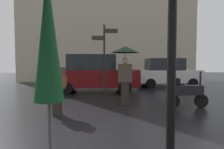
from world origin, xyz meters
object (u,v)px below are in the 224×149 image
object	(u,v)px
folded_patio_umbrella_near	(48,43)
street_signpost	(104,54)
parked_car_left	(166,73)
pedestrian_with_umbrella	(125,59)
parked_scooter	(186,92)
pedestrian_with_bag	(58,84)
parked_car_right	(95,73)

from	to	relation	value
folded_patio_umbrella_near	street_signpost	distance (m)	5.89
folded_patio_umbrella_near	parked_car_left	distance (m)	11.03
folded_patio_umbrella_near	pedestrian_with_umbrella	xyz separation A→B (m)	(1.49, 4.71, -0.06)
pedestrian_with_umbrella	parked_scooter	bearing A→B (deg)	-111.19
pedestrian_with_bag	parked_car_left	size ratio (longest dim) A/B	0.40
street_signpost	pedestrian_with_bag	bearing A→B (deg)	-119.75
parked_car_left	parked_car_right	bearing A→B (deg)	-148.03
folded_patio_umbrella_near	parked_car_right	size ratio (longest dim) A/B	0.57
parked_scooter	folded_patio_umbrella_near	bearing A→B (deg)	-140.95
parked_scooter	parked_car_left	bearing A→B (deg)	66.45
pedestrian_with_umbrella	pedestrian_with_bag	bearing A→B (deg)	120.63
pedestrian_with_umbrella	parked_scooter	distance (m)	2.37
pedestrian_with_bag	parked_car_left	world-z (taller)	parked_car_left
parked_car_left	pedestrian_with_bag	bearing A→B (deg)	-120.91
folded_patio_umbrella_near	street_signpost	size ratio (longest dim) A/B	0.81
folded_patio_umbrella_near	parked_car_right	bearing A→B (deg)	87.79
pedestrian_with_umbrella	parked_scooter	xyz separation A→B (m)	(1.97, -0.70, -1.10)
parked_car_left	parked_car_right	xyz separation A→B (m)	(-4.56, -1.90, 0.06)
pedestrian_with_bag	parked_car_right	world-z (taller)	parked_car_right
parked_car_left	street_signpost	bearing A→B (deg)	-126.11
parked_car_right	pedestrian_with_umbrella	bearing A→B (deg)	106.70
pedestrian_with_umbrella	street_signpost	size ratio (longest dim) A/B	0.68
folded_patio_umbrella_near	parked_car_left	xyz separation A→B (m)	(4.87, 9.86, -0.79)
parked_scooter	parked_car_left	size ratio (longest dim) A/B	0.36
pedestrian_with_umbrella	parked_car_right	xyz separation A→B (m)	(-1.19, 3.26, -0.67)
pedestrian_with_bag	parked_car_left	xyz separation A→B (m)	(5.51, 6.50, 0.02)
pedestrian_with_umbrella	street_signpost	xyz separation A→B (m)	(-0.72, 1.13, 0.23)
pedestrian_with_umbrella	parked_car_left	distance (m)	6.21
folded_patio_umbrella_near	pedestrian_with_umbrella	world-z (taller)	folded_patio_umbrella_near
pedestrian_with_umbrella	parked_car_right	world-z (taller)	pedestrian_with_umbrella
folded_patio_umbrella_near	pedestrian_with_bag	distance (m)	3.52
folded_patio_umbrella_near	parked_scooter	xyz separation A→B (m)	(3.47, 4.01, -1.16)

